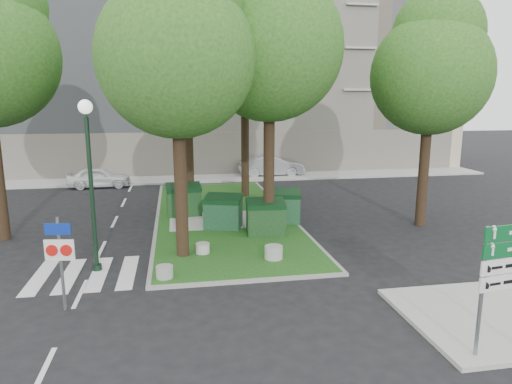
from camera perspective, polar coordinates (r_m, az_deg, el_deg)
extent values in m
plane|color=black|center=(14.28, -2.73, -11.26)|extent=(120.00, 120.00, 0.00)
cube|color=#154112|center=(21.87, -4.15, -2.96)|extent=(6.00, 16.00, 0.12)
cube|color=gray|center=(21.87, -4.15, -2.98)|extent=(6.30, 16.30, 0.10)
cube|color=#999993|center=(13.71, 28.44, -13.47)|extent=(5.00, 4.00, 0.12)
cube|color=#999993|center=(32.07, -7.02, 1.67)|extent=(42.00, 3.00, 0.12)
cube|color=silver|center=(15.71, -17.35, -9.59)|extent=(5.00, 3.00, 0.01)
cube|color=beige|center=(39.17, -7.95, 15.09)|extent=(41.00, 12.00, 16.00)
cylinder|color=black|center=(15.75, -9.44, 2.44)|extent=(0.44, 0.44, 6.16)
sphere|color=#1F4F15|center=(15.61, -9.91, 16.12)|extent=(5.20, 5.20, 5.20)
sphere|color=#1F4F15|center=(16.05, -9.00, 22.37)|extent=(3.90, 3.90, 3.90)
cylinder|color=black|center=(18.06, 1.63, 4.65)|extent=(0.44, 0.44, 6.72)
sphere|color=#1F4F15|center=(18.03, 1.71, 17.63)|extent=(5.60, 5.60, 5.60)
cylinder|color=black|center=(22.22, -8.39, 4.75)|extent=(0.44, 0.44, 5.88)
sphere|color=#1F4F15|center=(22.09, -8.67, 13.98)|extent=(4.80, 4.80, 4.80)
sphere|color=#1F4F15|center=(22.43, -8.02, 18.27)|extent=(3.60, 3.60, 3.60)
cylinder|color=black|center=(25.43, -1.38, 6.99)|extent=(0.44, 0.44, 7.00)
sphere|color=#1F4F15|center=(25.45, -1.43, 16.57)|extent=(5.80, 5.80, 5.80)
sphere|color=#1F4F15|center=(25.94, -0.82, 20.93)|extent=(4.35, 4.35, 4.35)
cylinder|color=black|center=(21.13, 20.31, 3.80)|extent=(0.44, 0.44, 5.88)
sphere|color=#1F4F15|center=(20.99, 21.01, 13.49)|extent=(5.00, 5.00, 5.00)
sphere|color=#1F4F15|center=(21.45, 21.78, 17.90)|extent=(3.75, 3.75, 3.75)
cube|color=black|center=(21.85, -8.99, -1.26)|extent=(1.63, 1.16, 1.23)
cube|color=black|center=(21.70, -9.05, 0.57)|extent=(1.69, 1.23, 0.35)
cube|color=#10391F|center=(19.50, -4.11, -2.79)|extent=(1.74, 1.44, 1.18)
cube|color=black|center=(19.34, -4.14, -0.83)|extent=(1.81, 1.52, 0.34)
cube|color=black|center=(18.58, 1.21, -3.49)|extent=(1.57, 1.12, 1.18)
cube|color=black|center=(18.41, 1.22, -1.43)|extent=(1.62, 1.19, 0.34)
cube|color=#144122|center=(20.43, 3.34, -2.07)|extent=(1.74, 1.37, 1.21)
cube|color=black|center=(20.28, 3.37, -0.14)|extent=(1.81, 1.45, 0.35)
cylinder|color=gray|center=(14.54, -11.35, -9.75)|extent=(0.52, 0.52, 0.37)
cylinder|color=#959692|center=(15.87, 2.22, -7.53)|extent=(0.63, 0.63, 0.45)
cylinder|color=#A5A4A0|center=(16.53, -6.69, -6.99)|extent=(0.50, 0.50, 0.36)
cylinder|color=yellow|center=(22.67, 2.51, -1.35)|extent=(0.40, 0.40, 0.69)
cylinder|color=black|center=(15.42, -19.83, -0.48)|extent=(0.14, 0.14, 5.00)
cylinder|color=black|center=(16.07, -19.24, -8.88)|extent=(0.30, 0.30, 0.20)
sphere|color=white|center=(15.12, -20.56, 9.95)|extent=(0.44, 0.44, 0.44)
cylinder|color=slate|center=(13.12, -23.16, -8.34)|extent=(0.09, 0.09, 2.56)
cube|color=navy|center=(12.84, -23.51, -4.24)|extent=(0.66, 0.14, 0.31)
cube|color=white|center=(12.99, -23.31, -6.64)|extent=(0.77, 0.15, 0.56)
cylinder|color=red|center=(13.04, -24.10, -6.64)|extent=(0.31, 0.07, 0.31)
cylinder|color=red|center=(12.95, -22.51, -6.63)|extent=(0.31, 0.07, 0.31)
cylinder|color=slate|center=(10.88, 26.37, -11.18)|extent=(0.10, 0.10, 2.87)
cube|color=#0A5224|center=(10.91, 29.26, -4.35)|extent=(1.43, 0.24, 0.33)
cube|color=#0A5224|center=(11.01, 29.07, -6.18)|extent=(1.43, 0.24, 0.33)
cube|color=white|center=(11.12, 28.89, -7.97)|extent=(1.43, 0.24, 0.33)
cube|color=white|center=(11.24, 28.71, -9.73)|extent=(1.43, 0.24, 0.33)
imported|color=silver|center=(30.55, -19.04, 1.75)|extent=(3.88, 1.63, 1.31)
imported|color=gray|center=(33.08, 1.92, 3.29)|extent=(4.69, 1.71, 1.54)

